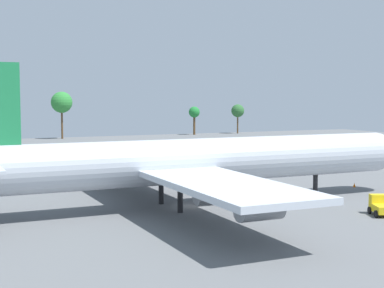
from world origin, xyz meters
TOP-DOWN VIEW (x-y plane):
  - ground_plane at (0.00, 0.00)m, footprint 275.05×275.05m
  - cargo_airplane at (-0.45, 0.00)m, footprint 68.76×56.91m
  - baggage_tug at (19.09, -15.11)m, footprint 3.72×4.39m
  - safety_cone_nose at (30.94, 3.92)m, footprint 0.48×0.48m

SIDE VIEW (x-z plane):
  - ground_plane at x=0.00m, z-range 0.00..0.00m
  - safety_cone_nose at x=30.94m, z-range 0.00..0.69m
  - baggage_tug at x=19.09m, z-range -0.11..2.33m
  - cargo_airplane at x=-0.45m, z-range -3.32..15.41m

